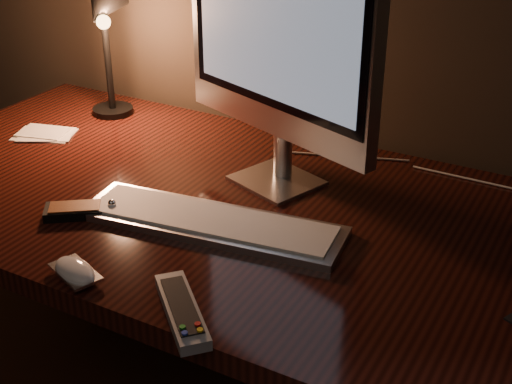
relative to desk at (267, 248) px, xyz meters
The scene contains 9 objects.
desk is the anchor object (origin of this frame).
monitor 0.43m from the desk, 96.17° to the left, with size 0.46×0.19×0.50m.
keyboard 0.22m from the desk, 98.72° to the right, with size 0.48×0.13×0.02m, color silver.
mouse 0.45m from the desk, 107.36° to the right, with size 0.09×0.05×0.02m, color white.
media_remote 0.37m from the desk, 136.28° to the right, with size 0.15×0.13×0.03m.
tv_remote 0.44m from the desk, 79.32° to the right, with size 0.16×0.16×0.02m.
papers 0.60m from the desk, behind, with size 0.13×0.09×0.01m, color white.
desk_lamp 0.65m from the desk, 162.68° to the left, with size 0.15×0.17×0.34m.
cable 0.33m from the desk, 47.76° to the left, with size 0.00×0.00×0.51m, color white.
Camera 1 is at (0.58, 0.84, 1.39)m, focal length 50.00 mm.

